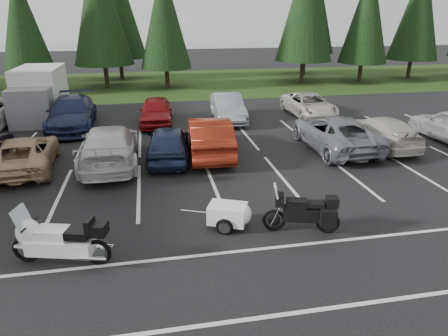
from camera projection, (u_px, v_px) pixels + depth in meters
ground at (204, 197)px, 13.71m from camera, size 120.00×120.00×0.00m
grass_strip at (166, 83)px, 35.68m from camera, size 80.00×16.00×0.01m
lake_water at (181, 52)px, 64.75m from camera, size 70.00×50.00×0.02m
box_truck at (37, 95)px, 23.24m from camera, size 2.40×5.60×2.90m
stall_markings at (197, 175)px, 15.54m from camera, size 32.00×16.00×0.01m
conifer_3 at (22, 22)px, 29.56m from camera, size 3.87×3.87×9.02m
conifer_4 at (99, 4)px, 31.43m from camera, size 4.80×4.80×11.17m
conifer_5 at (164, 16)px, 31.44m from camera, size 4.14×4.14×9.63m
conifer_6 at (307, 2)px, 33.58m from camera, size 4.93×4.93×11.48m
conifer_7 at (367, 14)px, 34.59m from camera, size 4.27×4.27×9.94m
conifer_8 at (419, 10)px, 36.15m from camera, size 4.53×4.53×10.56m
conifer_back_b at (115, 2)px, 35.73m from camera, size 4.97×4.97×11.58m
car_near_2 at (25, 153)px, 15.95m from camera, size 2.65×4.99×1.34m
car_near_3 at (109, 146)px, 16.41m from camera, size 2.35×5.63×1.63m
car_near_4 at (168, 143)px, 17.00m from camera, size 2.15×4.49×1.48m
car_near_5 at (210, 136)px, 17.58m from camera, size 2.11×5.20×1.68m
car_near_6 at (335, 133)px, 18.31m from camera, size 2.58×5.55×1.54m
car_near_7 at (380, 132)px, 18.76m from camera, size 2.11×4.87×1.39m
car_far_1 at (72, 113)px, 21.59m from camera, size 2.63×5.87×1.67m
car_far_2 at (156, 111)px, 22.44m from camera, size 2.04×4.47×1.49m
car_far_3 at (228, 108)px, 23.18m from camera, size 1.77×4.62×1.50m
car_far_4 at (309, 105)px, 24.31m from camera, size 2.37×4.89×1.34m
touring_motorcycle at (59, 236)px, 9.82m from camera, size 2.94×1.55×1.56m
cargo_trailer at (228, 216)px, 11.68m from camera, size 1.80×1.44×0.73m
adventure_motorcycle at (302, 209)px, 11.28m from camera, size 2.56×1.48×1.47m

